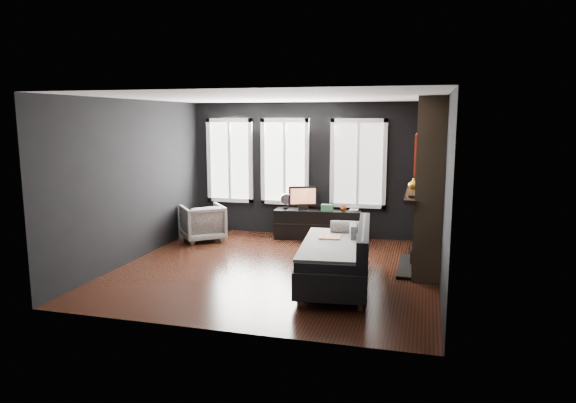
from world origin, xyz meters
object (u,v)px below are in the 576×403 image
(mantel_vase, at_px, (413,184))
(armchair, at_px, (203,221))
(monitor, at_px, (303,196))
(media_console, at_px, (318,224))
(book, at_px, (350,204))
(mug, at_px, (344,207))
(sofa, at_px, (335,255))

(mantel_vase, bearing_deg, armchair, 174.04)
(monitor, bearing_deg, mantel_vase, -49.77)
(media_console, bearing_deg, armchair, -166.74)
(media_console, height_order, monitor, monitor)
(book, bearing_deg, mantel_vase, -46.40)
(armchair, height_order, media_console, armchair)
(mug, bearing_deg, book, 30.33)
(armchair, distance_m, media_console, 2.29)
(book, xyz_separation_m, mantel_vase, (1.23, -1.29, 0.61))
(media_console, height_order, mantel_vase, mantel_vase)
(monitor, height_order, mug, monitor)
(monitor, bearing_deg, mug, -17.65)
(mug, relative_size, book, 0.50)
(monitor, distance_m, mug, 0.84)
(media_console, bearing_deg, monitor, 175.87)
(media_console, xyz_separation_m, mug, (0.50, 0.04, 0.35))
(sofa, relative_size, armchair, 2.67)
(monitor, bearing_deg, armchair, -178.75)
(armchair, bearing_deg, mantel_vase, 134.95)
(sofa, xyz_separation_m, mug, (-0.33, 2.84, 0.19))
(mantel_vase, bearing_deg, sofa, -122.20)
(armchair, xyz_separation_m, mantel_vase, (4.00, -0.42, 0.92))
(armchair, relative_size, mantel_vase, 4.45)
(media_console, xyz_separation_m, mantel_vase, (1.85, -1.19, 1.02))
(armchair, bearing_deg, mug, 157.87)
(mug, height_order, book, book)
(sofa, height_order, mantel_vase, mantel_vase)
(sofa, distance_m, mantel_vase, 2.09)
(media_console, distance_m, mug, 0.62)
(sofa, bearing_deg, book, 88.64)
(mantel_vase, bearing_deg, book, 133.60)
(sofa, height_order, monitor, monitor)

